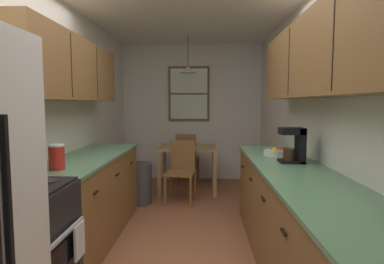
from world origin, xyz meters
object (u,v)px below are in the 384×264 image
(dining_chair_far, at_px, (187,156))
(trash_bin, at_px, (140,183))
(fruit_bowl, at_px, (275,152))
(coffee_maker, at_px, (295,145))
(stove_range, at_px, (16,255))
(dining_chair_near, at_px, (181,168))
(storage_canister, at_px, (57,157))
(dining_table, at_px, (188,154))

(dining_chair_far, distance_m, trash_bin, 1.40)
(fruit_bowl, bearing_deg, coffee_maker, -77.98)
(stove_range, relative_size, fruit_bowl, 4.56)
(dining_chair_near, relative_size, storage_canister, 4.24)
(storage_canister, relative_size, coffee_maker, 0.65)
(dining_chair_far, height_order, coffee_maker, coffee_maker)
(dining_chair_near, height_order, storage_canister, storage_canister)
(dining_chair_far, distance_m, storage_canister, 3.33)
(storage_canister, bearing_deg, dining_chair_near, 65.99)
(dining_table, bearing_deg, coffee_maker, -63.40)
(stove_range, distance_m, trash_bin, 2.57)
(stove_range, bearing_deg, dining_table, 73.36)
(dining_chair_near, bearing_deg, dining_chair_far, 89.07)
(dining_chair_far, xyz_separation_m, storage_canister, (-0.92, -3.16, 0.51))
(trash_bin, relative_size, fruit_bowl, 2.46)
(dining_table, xyz_separation_m, fruit_bowl, (1.01, -1.79, 0.32))
(coffee_maker, bearing_deg, dining_chair_far, 112.56)
(fruit_bowl, bearing_deg, trash_bin, 146.28)
(stove_range, distance_m, storage_canister, 0.82)
(stove_range, bearing_deg, dining_chair_near, 71.34)
(trash_bin, relative_size, coffee_maker, 1.83)
(storage_canister, xyz_separation_m, fruit_bowl, (1.98, 0.80, -0.07))
(trash_bin, bearing_deg, coffee_maker, -40.89)
(trash_bin, xyz_separation_m, fruit_bowl, (1.68, -1.12, 0.64))
(storage_canister, distance_m, coffee_maker, 2.10)
(trash_bin, relative_size, storage_canister, 2.80)
(dining_table, height_order, coffee_maker, coffee_maker)
(stove_range, xyz_separation_m, storage_canister, (-0.01, 0.63, 0.53))
(dining_chair_near, relative_size, fruit_bowl, 3.73)
(trash_bin, distance_m, storage_canister, 2.07)
(trash_bin, height_order, fruit_bowl, fruit_bowl)
(dining_chair_far, bearing_deg, dining_table, -84.98)
(stove_range, relative_size, coffee_maker, 3.38)
(stove_range, relative_size, storage_canister, 5.18)
(stove_range, xyz_separation_m, dining_chair_near, (0.89, 2.64, 0.03))
(stove_range, distance_m, dining_chair_far, 3.90)
(dining_chair_near, distance_m, coffee_maker, 2.08)
(dining_table, xyz_separation_m, coffee_maker, (1.10, -2.20, 0.45))
(dining_table, bearing_deg, dining_chair_far, 95.02)
(dining_table, relative_size, storage_canister, 4.31)
(stove_range, bearing_deg, storage_canister, 90.51)
(fruit_bowl, bearing_deg, dining_chair_near, 131.65)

